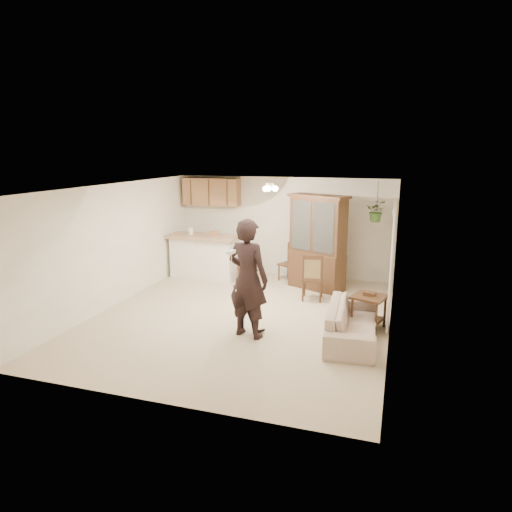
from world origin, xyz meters
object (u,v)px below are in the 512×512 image
(adult, at_px, (248,286))
(side_table, at_px, (369,311))
(child, at_px, (248,294))
(sofa, at_px, (352,318))
(china_hutch, at_px, (318,243))
(chair_hutch_right, at_px, (312,287))
(chair_bar, at_px, (248,273))
(chair_hutch_left, at_px, (289,270))

(adult, distance_m, side_table, 2.27)
(adult, xyz_separation_m, child, (-0.08, 0.26, -0.22))
(side_table, bearing_deg, adult, -153.07)
(sofa, bearing_deg, adult, 100.50)
(sofa, height_order, china_hutch, china_hutch)
(chair_hutch_right, bearing_deg, sofa, 112.80)
(adult, height_order, child, adult)
(sofa, xyz_separation_m, side_table, (0.23, 0.57, -0.05))
(adult, xyz_separation_m, china_hutch, (0.63, 3.14, 0.18))
(chair_bar, bearing_deg, sofa, -49.18)
(side_table, distance_m, chair_hutch_left, 3.34)
(sofa, distance_m, chair_hutch_left, 3.67)
(chair_hutch_left, bearing_deg, side_table, -22.79)
(china_hutch, bearing_deg, chair_bar, -152.86)
(side_table, height_order, chair_hutch_right, chair_hutch_right)
(china_hutch, height_order, chair_hutch_right, china_hutch)
(adult, relative_size, chair_hutch_left, 1.95)
(china_hutch, xyz_separation_m, chair_hutch_right, (0.06, -0.84, -0.79))
(chair_hutch_right, bearing_deg, chair_hutch_left, -62.91)
(sofa, relative_size, china_hutch, 0.86)
(child, relative_size, side_table, 1.93)
(chair_bar, xyz_separation_m, chair_hutch_right, (1.71, -0.73, 0.02))
(adult, bearing_deg, sofa, -152.20)
(chair_bar, bearing_deg, adult, -77.10)
(sofa, bearing_deg, chair_bar, 43.27)
(child, height_order, chair_hutch_left, child)
(chair_hutch_left, height_order, chair_hutch_right, chair_hutch_right)
(sofa, bearing_deg, china_hutch, 18.80)
(chair_bar, xyz_separation_m, chair_hutch_left, (0.87, 0.55, -0.01))
(sofa, bearing_deg, child, 92.04)
(chair_hutch_left, bearing_deg, china_hutch, -1.57)
(adult, bearing_deg, chair_hutch_right, -92.67)
(china_hutch, height_order, chair_bar, china_hutch)
(adult, relative_size, chair_hutch_right, 1.76)
(child, bearing_deg, china_hutch, -89.55)
(adult, relative_size, side_table, 2.58)
(chair_bar, height_order, chair_hutch_left, chair_bar)
(sofa, bearing_deg, side_table, -25.23)
(side_table, bearing_deg, china_hutch, 121.84)
(chair_hutch_left, distance_m, chair_hutch_right, 1.53)
(sofa, distance_m, side_table, 0.62)
(adult, bearing_deg, chair_hutch_left, -73.63)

